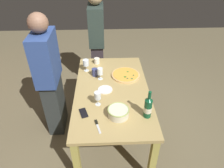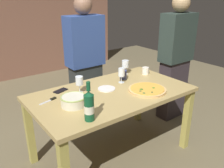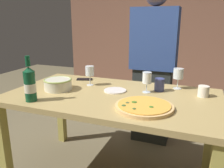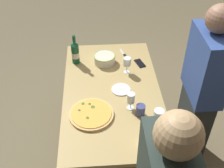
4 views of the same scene
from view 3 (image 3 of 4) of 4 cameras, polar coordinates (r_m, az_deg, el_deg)
The scene contains 14 objects.
dining_table at distance 1.79m, azimuth 0.00°, elevation -5.38°, with size 1.60×0.90×0.75m.
brick_wall_back at distance 4.80m, azimuth 14.61°, elevation 16.53°, with size 4.40×0.16×2.83m, color brown.
pizza at distance 1.50m, azimuth 7.98°, elevation -5.52°, with size 0.38×0.38×0.03m.
serving_bowl at distance 1.92m, azimuth -13.29°, elevation 0.05°, with size 0.23×0.23×0.09m.
wine_bottle at distance 1.68m, azimuth -19.73°, elevation 0.01°, with size 0.08×0.08×0.32m.
wine_glass_near_pizza at distance 1.80m, azimuth 8.68°, elevation 1.41°, with size 0.07×0.07×0.16m.
wine_glass_by_bottle at distance 1.95m, azimuth 16.15°, elevation 2.38°, with size 0.08×0.08×0.17m.
wine_glass_far_left at distance 1.99m, azimuth -5.56°, elevation 3.04°, with size 0.07×0.07×0.17m.
cup_amber at distance 1.87m, azimuth 11.69°, elevation -0.18°, with size 0.08×0.08×0.10m, color #3A4177.
cup_ceramic at distance 1.83m, azimuth 21.76°, elevation -1.70°, with size 0.08×0.08×0.08m, color white.
side_plate at distance 1.84m, azimuth 0.77°, elevation -1.63°, with size 0.18×0.18×0.01m, color white.
cell_phone at distance 2.21m, azimuth -6.85°, elevation 1.19°, with size 0.07×0.14×0.01m, color black.
pizza_knife at distance 2.17m, azimuth -12.78°, elevation 0.71°, with size 0.18×0.07×0.02m.
person_host at distance 2.43m, azimuth 10.19°, elevation 4.19°, with size 0.46×0.24×1.65m.
Camera 3 is at (0.61, -1.56, 1.30)m, focal length 36.79 mm.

